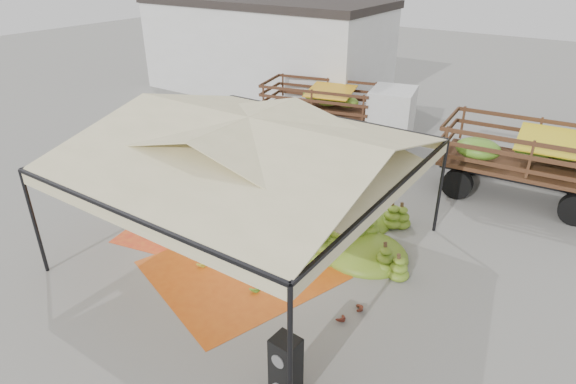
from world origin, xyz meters
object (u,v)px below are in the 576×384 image
Objects in this scene: speaker_stack at (286,368)px; vendor at (321,150)px; banana_heap at (323,216)px; truck_right at (576,163)px; truck_left at (343,104)px.

speaker_stack is 10.62m from vendor.
banana_heap is 0.78× the size of truck_right.
truck_right reaches higher than banana_heap.
speaker_stack reaches higher than banana_heap.
truck_right is at bearing -141.71° from vendor.
speaker_stack is at bearing 140.18° from vendor.
vendor is at bearing 121.48° from banana_heap.
truck_left is 9.92m from truck_right.
truck_right is (8.25, 2.25, 0.69)m from vendor.
speaker_stack is 12.22m from truck_right.
truck_right reaches higher than speaker_stack.
truck_left is at bearing -48.62° from vendor.
truck_left reaches higher than speaker_stack.
speaker_stack is 0.20× the size of truck_left.
truck_right is at bearing -24.71° from truck_left.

